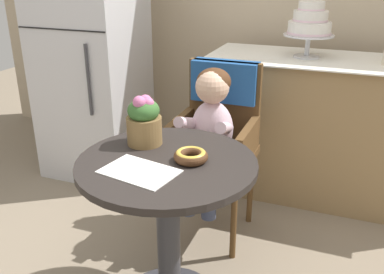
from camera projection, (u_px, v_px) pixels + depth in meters
The scene contains 9 objects.
cafe_table at pixel (168, 207), 1.77m from camera, with size 0.72×0.72×0.72m.
wicker_chair at pixel (218, 122), 2.32m from camera, with size 0.42×0.45×0.95m.
seated_child at pixel (209, 125), 2.17m from camera, with size 0.27×0.32×0.73m.
paper_napkin at pixel (139, 171), 1.60m from camera, with size 0.28×0.18×0.00m, color white.
donut_front at pixel (191, 156), 1.67m from camera, with size 0.14×0.14×0.04m.
flower_vase at pixel (144, 120), 1.81m from camera, with size 0.15×0.15×0.22m.
display_counter at pixel (329, 129), 2.73m from camera, with size 1.56×0.62×0.90m.
tiered_cake_stand at pixel (310, 24), 2.55m from camera, with size 0.30×0.30×0.33m.
refrigerator at pixel (91, 55), 2.93m from camera, with size 0.64×0.63×1.70m.
Camera 1 is at (0.63, -1.39, 1.45)m, focal length 40.10 mm.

